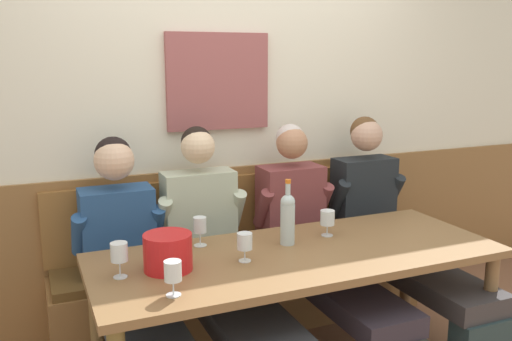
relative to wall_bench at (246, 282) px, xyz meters
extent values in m
cube|color=silver|center=(0.00, 0.26, 1.12)|extent=(6.80, 0.08, 2.80)
cube|color=#965050|center=(-0.10, 0.20, 1.25)|extent=(0.65, 0.04, 0.59)
cube|color=brown|center=(0.00, 0.21, 0.21)|extent=(6.80, 0.03, 0.99)
cube|color=brown|center=(0.00, -0.02, -0.06)|extent=(2.36, 0.42, 0.44)
cube|color=brown|center=(0.00, -0.02, 0.18)|extent=(2.31, 0.39, 0.05)
cube|color=brown|center=(0.00, 0.17, 0.43)|extent=(2.36, 0.04, 0.45)
cube|color=brown|center=(0.00, -0.70, 0.42)|extent=(2.06, 0.81, 0.04)
cylinder|color=brown|center=(0.96, -1.03, 0.06)|extent=(0.07, 0.07, 0.68)
cylinder|color=brown|center=(-0.96, -0.36, 0.06)|extent=(0.07, 0.07, 0.68)
cylinder|color=brown|center=(0.96, -0.36, 0.06)|extent=(0.07, 0.07, 0.68)
cube|color=#2E353E|center=(-0.78, -0.61, 0.15)|extent=(0.33, 1.09, 0.11)
cube|color=navy|center=(-0.78, -0.02, 0.45)|extent=(0.40, 0.22, 0.48)
sphere|color=#DAB090|center=(-0.78, -0.03, 0.85)|extent=(0.22, 0.22, 0.22)
sphere|color=black|center=(-0.78, 0.00, 0.88)|extent=(0.20, 0.20, 0.20)
cylinder|color=navy|center=(-0.99, -0.06, 0.46)|extent=(0.08, 0.20, 0.27)
cylinder|color=navy|center=(-0.57, -0.06, 0.46)|extent=(0.08, 0.20, 0.27)
cube|color=#2C2F33|center=(-0.31, -0.60, 0.15)|extent=(0.35, 1.10, 0.11)
cube|color=#B0BBA1|center=(-0.31, -0.02, 0.48)|extent=(0.42, 0.19, 0.54)
sphere|color=beige|center=(-0.31, -0.03, 0.89)|extent=(0.20, 0.20, 0.20)
sphere|color=black|center=(-0.31, 0.00, 0.92)|extent=(0.18, 0.18, 0.18)
cylinder|color=#B0BBA1|center=(-0.53, -0.05, 0.50)|extent=(0.08, 0.20, 0.27)
cylinder|color=#B0BBA1|center=(-0.08, -0.05, 0.50)|extent=(0.08, 0.20, 0.27)
cube|color=#2D2630|center=(0.30, -0.61, 0.15)|extent=(0.33, 1.09, 0.11)
cube|color=brown|center=(0.30, -0.02, 0.47)|extent=(0.39, 0.23, 0.52)
sphere|color=#AE7958|center=(0.30, -0.03, 0.88)|extent=(0.20, 0.20, 0.20)
sphere|color=beige|center=(0.30, 0.00, 0.90)|extent=(0.18, 0.18, 0.18)
cylinder|color=brown|center=(0.09, -0.06, 0.49)|extent=(0.08, 0.20, 0.27)
cylinder|color=brown|center=(0.50, -0.06, 0.49)|extent=(0.08, 0.20, 0.27)
cube|color=#353234|center=(0.85, -0.61, 0.15)|extent=(0.34, 1.10, 0.11)
cube|color=black|center=(0.85, -0.02, 0.48)|extent=(0.41, 0.20, 0.53)
sphere|color=tan|center=(0.85, -0.03, 0.90)|extent=(0.21, 0.21, 0.21)
sphere|color=brown|center=(0.85, 0.00, 0.92)|extent=(0.19, 0.19, 0.19)
cylinder|color=black|center=(0.63, -0.06, 0.50)|extent=(0.08, 0.20, 0.27)
cylinder|color=black|center=(1.06, -0.06, 0.50)|extent=(0.08, 0.20, 0.27)
cylinder|color=red|center=(-0.66, -0.67, 0.53)|extent=(0.22, 0.22, 0.17)
cylinder|color=#B2C3C3|center=(0.00, -0.57, 0.55)|extent=(0.08, 0.08, 0.21)
sphere|color=#B2C3C3|center=(0.00, -0.57, 0.67)|extent=(0.08, 0.08, 0.08)
cylinder|color=#B2C3C3|center=(0.00, -0.57, 0.72)|extent=(0.03, 0.03, 0.09)
cylinder|color=orange|center=(0.00, -0.57, 0.78)|extent=(0.03, 0.03, 0.02)
cylinder|color=silver|center=(-0.30, -0.71, 0.44)|extent=(0.06, 0.06, 0.00)
cylinder|color=silver|center=(-0.30, -0.71, 0.47)|extent=(0.01, 0.01, 0.06)
cylinder|color=silver|center=(-0.30, -0.71, 0.54)|extent=(0.07, 0.07, 0.08)
cylinder|color=#E7D084|center=(-0.30, -0.71, 0.51)|extent=(0.07, 0.07, 0.02)
cylinder|color=silver|center=(-0.88, -0.68, 0.44)|extent=(0.06, 0.06, 0.00)
cylinder|color=silver|center=(-0.88, -0.68, 0.48)|extent=(0.01, 0.01, 0.07)
cylinder|color=silver|center=(-0.88, -0.68, 0.56)|extent=(0.08, 0.08, 0.08)
cylinder|color=#F1E08E|center=(-0.88, -0.68, 0.53)|extent=(0.07, 0.07, 0.02)
cylinder|color=silver|center=(-0.43, -0.42, 0.44)|extent=(0.07, 0.07, 0.00)
cylinder|color=silver|center=(-0.43, -0.42, 0.48)|extent=(0.01, 0.01, 0.07)
cylinder|color=silver|center=(-0.43, -0.42, 0.55)|extent=(0.07, 0.07, 0.08)
cylinder|color=#E3DE8D|center=(-0.43, -0.42, 0.53)|extent=(0.06, 0.06, 0.02)
cylinder|color=silver|center=(-0.71, -0.95, 0.44)|extent=(0.06, 0.06, 0.00)
cylinder|color=silver|center=(-0.71, -0.95, 0.48)|extent=(0.01, 0.01, 0.06)
cylinder|color=silver|center=(-0.71, -0.95, 0.55)|extent=(0.07, 0.07, 0.08)
cylinder|color=#F6D689|center=(-0.71, -0.95, 0.52)|extent=(0.06, 0.06, 0.03)
cylinder|color=silver|center=(0.26, -0.54, 0.44)|extent=(0.06, 0.06, 0.00)
cylinder|color=silver|center=(0.26, -0.54, 0.48)|extent=(0.01, 0.01, 0.06)
cylinder|color=silver|center=(0.26, -0.54, 0.54)|extent=(0.08, 0.08, 0.08)
cylinder|color=beige|center=(0.26, -0.54, 0.52)|extent=(0.07, 0.07, 0.02)
camera|label=1|loc=(-1.22, -3.00, 1.40)|focal=38.32mm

